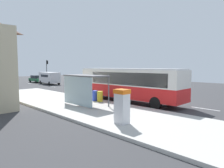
{
  "coord_description": "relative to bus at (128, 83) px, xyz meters",
  "views": [
    {
      "loc": [
        -16.21,
        -12.24,
        3.37
      ],
      "look_at": [
        -1.0,
        3.42,
        1.5
      ],
      "focal_mm": 32.45,
      "sensor_mm": 36.0,
      "label": 1
    }
  ],
  "objects": [
    {
      "name": "lane_stripe_seg_6",
      "position": [
        1.96,
        23.56,
        -1.84
      ],
      "size": [
        0.16,
        2.2,
        0.01
      ],
      "primitive_type": "cube",
      "color": "silver",
      "rests_on": "ground"
    },
    {
      "name": "sidewalk_platform",
      "position": [
        -4.69,
        1.56,
        -1.75
      ],
      "size": [
        6.2,
        30.0,
        0.18
      ],
      "primitive_type": "cube",
      "color": "beige",
      "rests_on": "ground"
    },
    {
      "name": "lane_stripe_seg_1",
      "position": [
        1.96,
        -1.44,
        -1.84
      ],
      "size": [
        0.16,
        2.2,
        0.01
      ],
      "primitive_type": "cube",
      "color": "silver",
      "rests_on": "ground"
    },
    {
      "name": "lane_stripe_seg_4",
      "position": [
        1.96,
        13.56,
        -1.84
      ],
      "size": [
        0.16,
        2.2,
        0.01
      ],
      "primitive_type": "cube",
      "color": "silver",
      "rests_on": "ground"
    },
    {
      "name": "ticket_machine",
      "position": [
        -6.33,
        -5.07,
        -0.67
      ],
      "size": [
        0.66,
        0.76,
        1.94
      ],
      "color": "silver",
      "rests_on": "sidewalk_platform"
    },
    {
      "name": "traffic_light_far_side",
      "position": [
        -1.38,
        31.89,
        1.27
      ],
      "size": [
        0.49,
        0.28,
        4.66
      ],
      "color": "#2D2D2D",
      "rests_on": "ground"
    },
    {
      "name": "lane_stripe_seg_2",
      "position": [
        1.96,
        3.56,
        -1.84
      ],
      "size": [
        0.16,
        2.2,
        0.01
      ],
      "primitive_type": "cube",
      "color": "silver",
      "rests_on": "ground"
    },
    {
      "name": "recycling_bin_yellow",
      "position": [
        -2.49,
        1.27,
        -1.19
      ],
      "size": [
        0.52,
        0.52,
        0.95
      ],
      "primitive_type": "cylinder",
      "color": "yellow",
      "rests_on": "sidewalk_platform"
    },
    {
      "name": "lane_stripe_seg_0",
      "position": [
        1.96,
        -6.44,
        -1.84
      ],
      "size": [
        0.16,
        2.2,
        0.01
      ],
      "primitive_type": "cube",
      "color": "silver",
      "rests_on": "ground"
    },
    {
      "name": "recycling_bin_blue",
      "position": [
        -2.49,
        1.97,
        -1.19
      ],
      "size": [
        0.52,
        0.52,
        0.95
      ],
      "primitive_type": "cylinder",
      "color": "blue",
      "rests_on": "sidewalk_platform"
    },
    {
      "name": "lane_stripe_seg_7",
      "position": [
        1.96,
        28.56,
        -1.84
      ],
      "size": [
        0.16,
        2.2,
        0.01
      ],
      "primitive_type": "cube",
      "color": "silver",
      "rests_on": "ground"
    },
    {
      "name": "bus_shelter",
      "position": [
        -4.7,
        0.88,
        0.25
      ],
      "size": [
        1.8,
        4.0,
        2.5
      ],
      "color": "#4C4C51",
      "rests_on": "sidewalk_platform"
    },
    {
      "name": "sedan_near",
      "position": [
        4.01,
        29.47,
        -1.05
      ],
      "size": [
        1.86,
        4.41,
        1.52
      ],
      "color": "#195933",
      "rests_on": "ground"
    },
    {
      "name": "bus",
      "position": [
        0.0,
        0.0,
        0.0
      ],
      "size": [
        2.8,
        11.07,
        3.21
      ],
      "color": "red",
      "rests_on": "ground"
    },
    {
      "name": "white_van",
      "position": [
        3.91,
        23.55,
        -0.5
      ],
      "size": [
        2.2,
        5.27,
        2.3
      ],
      "color": "silver",
      "rests_on": "ground"
    },
    {
      "name": "ground_plane",
      "position": [
        1.71,
        13.56,
        -1.86
      ],
      "size": [
        56.0,
        92.0,
        0.04
      ],
      "primitive_type": "cube",
      "color": "#38383A"
    },
    {
      "name": "traffic_light_near_side",
      "position": [
        7.21,
        31.09,
        1.4
      ],
      "size": [
        0.49,
        0.28,
        4.87
      ],
      "color": "#2D2D2D",
      "rests_on": "ground"
    },
    {
      "name": "lane_stripe_seg_5",
      "position": [
        1.96,
        18.56,
        -1.84
      ],
      "size": [
        0.16,
        2.2,
        0.01
      ],
      "primitive_type": "cube",
      "color": "silver",
      "rests_on": "ground"
    },
    {
      "name": "lane_stripe_seg_3",
      "position": [
        1.96,
        8.56,
        -1.84
      ],
      "size": [
        0.16,
        2.2,
        0.01
      ],
      "primitive_type": "cube",
      "color": "silver",
      "rests_on": "ground"
    }
  ]
}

